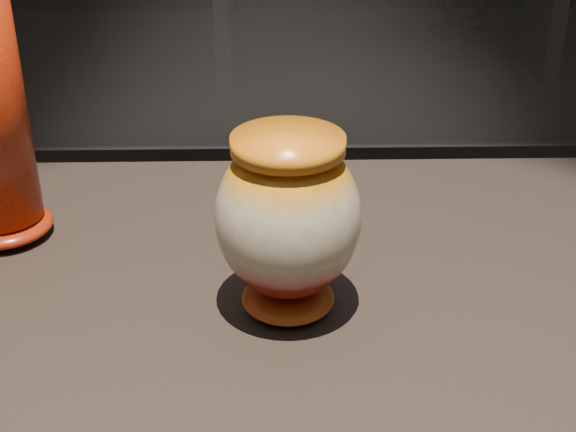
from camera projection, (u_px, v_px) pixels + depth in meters
The scene contains 1 object.
main_vase at pixel (288, 219), 0.78m from camera, with size 0.18×0.18×0.19m.
Camera 1 is at (0.02, -0.66, 1.38)m, focal length 50.00 mm.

